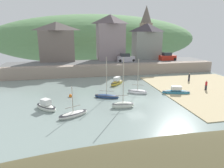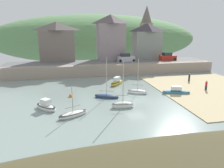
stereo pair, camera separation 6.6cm
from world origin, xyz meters
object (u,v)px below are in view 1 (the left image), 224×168
at_px(waterfront_building_left, 57,41).
at_px(mooring_buoy, 71,96).
at_px(fishing_boat_green, 176,92).
at_px(parked_car_by_wall, 167,57).
at_px(sailboat_far_left, 73,114).
at_px(parked_car_near_slipway, 126,58).
at_px(sailboat_white_hull, 117,82).
at_px(sailboat_blue_trim, 138,92).
at_px(church_with_spire, 146,31).
at_px(motorboat_with_cabin, 123,105).
at_px(person_near_water, 206,85).
at_px(rowboat_small_beached, 46,107).
at_px(person_on_slipway, 189,77).
at_px(waterfront_building_right, 147,41).
at_px(dinghy_open_wooden, 107,96).
at_px(waterfront_building_centre, 110,37).

relative_size(waterfront_building_left, mooring_buoy, 17.27).
height_order(fishing_boat_green, parked_car_by_wall, parked_car_by_wall).
distance_m(sailboat_far_left, fishing_boat_green, 16.94).
bearing_deg(parked_car_near_slipway, sailboat_white_hull, -110.91).
bearing_deg(sailboat_blue_trim, fishing_boat_green, 10.96).
relative_size(church_with_spire, motorboat_with_cabin, 2.05).
bearing_deg(person_near_water, rowboat_small_beached, -172.42).
distance_m(waterfront_building_left, church_with_spire, 24.56).
xyz_separation_m(person_on_slipway, mooring_buoy, (-22.64, -4.79, -0.82)).
height_order(church_with_spire, rowboat_small_beached, church_with_spire).
relative_size(fishing_boat_green, parked_car_near_slipway, 1.07).
bearing_deg(sailboat_white_hull, sailboat_far_left, -169.97).
relative_size(sailboat_blue_trim, parked_car_by_wall, 1.36).
bearing_deg(sailboat_white_hull, church_with_spire, 9.89).
xyz_separation_m(sailboat_white_hull, mooring_buoy, (-8.46, -5.68, -0.23)).
relative_size(motorboat_with_cabin, parked_car_by_wall, 1.63).
bearing_deg(sailboat_white_hull, sailboat_blue_trim, -119.77).
relative_size(motorboat_with_cabin, sailboat_blue_trim, 1.19).
distance_m(parked_car_near_slipway, mooring_buoy, 22.28).
xyz_separation_m(waterfront_building_left, sailboat_far_left, (2.94, -29.37, -6.88)).
bearing_deg(person_on_slipway, mooring_buoy, -168.05).
bearing_deg(waterfront_building_left, fishing_boat_green, -51.58).
height_order(church_with_spire, mooring_buoy, church_with_spire).
relative_size(rowboat_small_beached, parked_car_near_slipway, 0.81).
bearing_deg(parked_car_by_wall, waterfront_building_right, 128.50).
relative_size(church_with_spire, mooring_buoy, 25.87).
relative_size(sailboat_far_left, person_on_slipway, 2.33).
xyz_separation_m(fishing_boat_green, dinghy_open_wooden, (-11.02, 0.41, -0.11)).
height_order(parked_car_near_slipway, mooring_buoy, parked_car_near_slipway).
height_order(sailboat_blue_trim, parked_car_by_wall, sailboat_blue_trim).
height_order(sailboat_far_left, sailboat_blue_trim, sailboat_blue_trim).
distance_m(sailboat_white_hull, parked_car_near_slipway, 13.15).
height_order(church_with_spire, dinghy_open_wooden, church_with_spire).
distance_m(waterfront_building_left, sailboat_far_left, 30.30).
xyz_separation_m(waterfront_building_centre, person_near_water, (11.59, -23.16, -7.07)).
xyz_separation_m(waterfront_building_left, sailboat_white_hull, (11.16, -16.36, -6.72)).
bearing_deg(sailboat_far_left, person_on_slipway, 1.62).
height_order(sailboat_blue_trim, dinghy_open_wooden, dinghy_open_wooden).
bearing_deg(parked_car_near_slipway, parked_car_by_wall, 1.67).
xyz_separation_m(church_with_spire, person_on_slipway, (1.22, -21.25, -8.59)).
xyz_separation_m(church_with_spire, sailboat_white_hull, (-12.95, -20.36, -9.18)).
height_order(waterfront_building_right, sailboat_far_left, waterfront_building_right).
bearing_deg(person_near_water, waterfront_building_left, 136.93).
distance_m(waterfront_building_right, parked_car_by_wall, 7.13).
bearing_deg(mooring_buoy, church_with_spire, 50.57).
height_order(fishing_boat_green, person_near_water, person_near_water).
distance_m(church_with_spire, parked_car_near_slipway, 13.31).
height_order(dinghy_open_wooden, mooring_buoy, dinghy_open_wooden).
height_order(waterfront_building_centre, church_with_spire, church_with_spire).
relative_size(rowboat_small_beached, mooring_buoy, 6.26).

